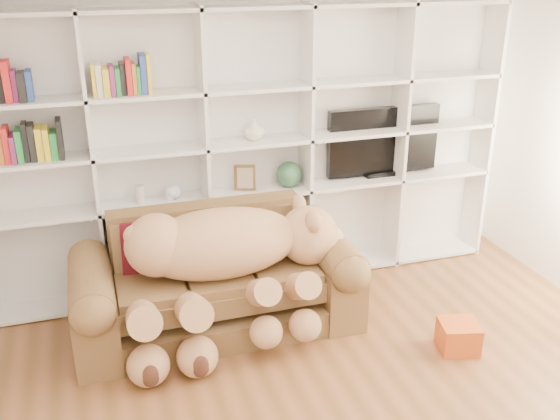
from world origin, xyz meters
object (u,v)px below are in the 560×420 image
object	(u,v)px
teddy_bear	(225,260)
gift_box	(458,336)
sofa	(216,286)
tv	(383,142)

from	to	relation	value
teddy_bear	gift_box	size ratio (longest dim) A/B	6.43
sofa	tv	bearing A→B (deg)	21.46
teddy_bear	gift_box	bearing A→B (deg)	-21.55
teddy_bear	gift_box	xyz separation A→B (m)	(1.60, -0.70, -0.54)
teddy_bear	tv	bearing A→B (deg)	29.13
sofa	gift_box	size ratio (longest dim) A/B	7.79
sofa	teddy_bear	distance (m)	0.36
sofa	gift_box	xyz separation A→B (m)	(1.64, -0.88, -0.23)
teddy_bear	tv	world-z (taller)	tv
gift_box	tv	size ratio (longest dim) A/B	0.26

